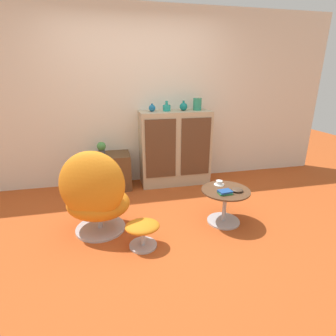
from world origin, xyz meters
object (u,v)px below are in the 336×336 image
vase_inner_right (183,107)px  tv_console (108,171)px  vase_leftmost (152,108)px  coffee_table (225,202)px  sideboard (175,148)px  teacup (219,183)px  vase_rightmost (197,104)px  book_stack (225,192)px  bowl (237,190)px  egg_chair (95,195)px  vase_inner_left (167,108)px  potted_plant (101,148)px  ottoman (143,229)px

vase_inner_right → tv_console: bearing=-179.8°
vase_leftmost → coffee_table: bearing=-65.6°
sideboard → coffee_table: sideboard is taller
sideboard → teacup: sideboard is taller
sideboard → vase_inner_right: size_ratio=7.82×
vase_rightmost → book_stack: 1.65m
bowl → egg_chair: bearing=173.5°
vase_inner_left → vase_rightmost: bearing=0.0°
coffee_table → potted_plant: potted_plant is taller
sideboard → vase_leftmost: (-0.35, 0.00, 0.62)m
egg_chair → potted_plant: (0.07, 1.22, 0.19)m
tv_console → vase_inner_left: bearing=0.3°
coffee_table → egg_chair: bearing=175.7°
vase_inner_left → egg_chair: bearing=-130.6°
tv_console → bowl: 1.99m
sideboard → vase_inner_left: bearing=178.3°
vase_leftmost → book_stack: vase_leftmost is taller
egg_chair → bowl: size_ratio=7.42×
ottoman → coffee_table: coffee_table is taller
sideboard → tv_console: bearing=-179.9°
teacup → vase_inner_right: bearing=95.5°
tv_console → egg_chair: 1.24m
tv_console → potted_plant: bearing=179.5°
vase_inner_right → book_stack: 1.63m
tv_console → potted_plant: (-0.07, 0.00, 0.38)m
coffee_table → vase_leftmost: 1.74m
tv_console → vase_leftmost: 1.16m
vase_inner_right → book_stack: vase_inner_right is taller
vase_inner_left → bowl: size_ratio=1.13×
vase_inner_right → potted_plant: 1.36m
sideboard → tv_console: size_ratio=1.71×
vase_inner_left → book_stack: vase_inner_left is taller
egg_chair → teacup: (1.42, 0.04, -0.02)m
vase_inner_right → vase_rightmost: vase_rightmost is taller
coffee_table → bowl: (0.10, -0.07, 0.17)m
sideboard → tv_console: sideboard is taller
tv_console → vase_leftmost: vase_leftmost is taller
vase_inner_right → book_stack: (0.08, -1.43, -0.77)m
egg_chair → vase_rightmost: size_ratio=5.37×
vase_inner_right → bowl: 1.62m
potted_plant → book_stack: size_ratio=1.25×
coffee_table → vase_inner_left: (-0.39, 1.34, 0.93)m
vase_leftmost → vase_inner_left: size_ratio=0.78×
tv_console → teacup: 1.75m
vase_rightmost → tv_console: bearing=-179.8°
tv_console → ottoman: (0.31, -1.58, -0.07)m
tv_console → teacup: size_ratio=5.49×
sideboard → vase_rightmost: 0.75m
egg_chair → coffee_table: 1.46m
ottoman → vase_inner_left: size_ratio=2.38×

